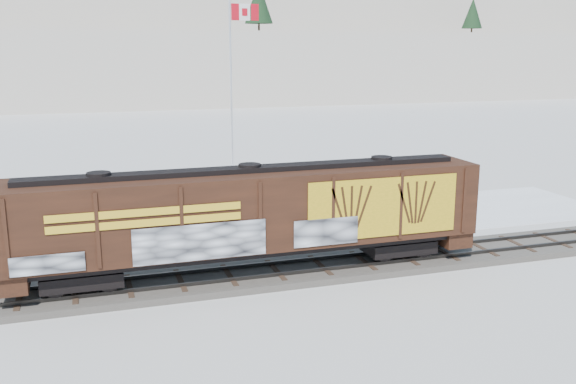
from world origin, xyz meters
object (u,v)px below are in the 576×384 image
object	(u,v)px
car_white	(286,210)
car_dark	(373,209)
flagpole	(233,125)
car_silver	(226,216)
hopper_railcar	(250,213)

from	to	relation	value
car_white	car_dark	xyz separation A→B (m)	(4.56, -1.34, 0.02)
flagpole	car_dark	size ratio (longest dim) A/B	2.48
flagpole	car_white	world-z (taller)	flagpole
flagpole	car_dark	world-z (taller)	flagpole
flagpole	car_silver	world-z (taller)	flagpole
hopper_railcar	flagpole	bearing A→B (deg)	79.33
hopper_railcar	car_dark	distance (m)	11.03
flagpole	car_white	distance (m)	8.49
hopper_railcar	car_silver	bearing A→B (deg)	85.40
hopper_railcar	car_dark	world-z (taller)	hopper_railcar
car_silver	car_dark	distance (m)	8.04
hopper_railcar	flagpole	distance (m)	15.77
flagpole	car_white	xyz separation A→B (m)	(1.13, -7.48, -3.85)
car_silver	car_white	xyz separation A→B (m)	(3.43, 0.46, -0.07)
hopper_railcar	car_silver	size ratio (longest dim) A/B	4.33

